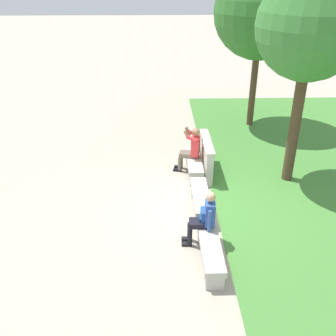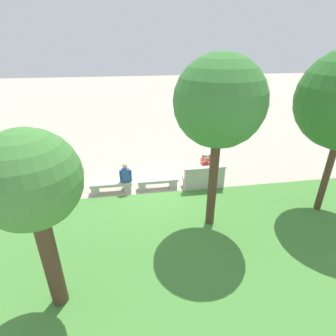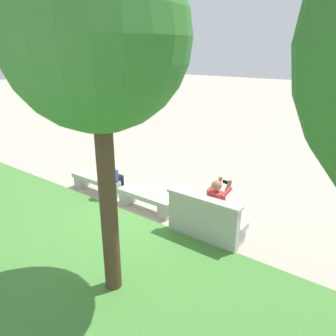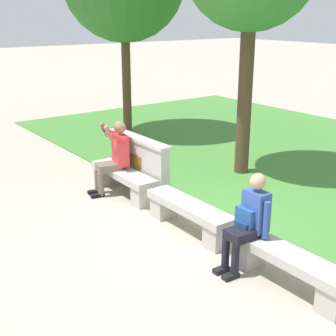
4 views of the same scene
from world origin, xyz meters
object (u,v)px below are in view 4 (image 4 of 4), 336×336
bench_near (189,213)px  person_distant (249,220)px  bench_mid (289,265)px  bench_main (123,179)px  person_photographer (114,154)px  backpack (247,221)px

bench_near → person_distant: size_ratio=1.31×
bench_near → bench_mid: bearing=0.0°
bench_main → bench_near: size_ratio=1.00×
bench_main → bench_near: bearing=0.0°
person_photographer → backpack: person_photographer is taller
backpack → person_distant: bearing=-24.1°
person_distant → backpack: (-0.06, 0.03, -0.05)m
bench_main → person_photographer: (-0.16, -0.08, 0.45)m
bench_main → person_distant: size_ratio=1.31×
bench_mid → person_photographer: 3.95m
bench_mid → backpack: bearing=-176.4°
bench_main → backpack: size_ratio=3.86×
person_distant → backpack: bearing=155.9°
bench_near → person_photographer: 2.09m
bench_near → person_distant: (1.28, -0.07, 0.38)m
bench_mid → person_distant: 0.72m
bench_mid → backpack: (-0.66, -0.04, 0.33)m
person_distant → bench_main: bearing=178.8°
bench_main → person_distant: (3.16, -0.07, 0.38)m
bench_near → person_photographer: bearing=-177.9°
bench_near → person_photographer: person_photographer is taller
bench_mid → person_photographer: bearing=-178.9°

